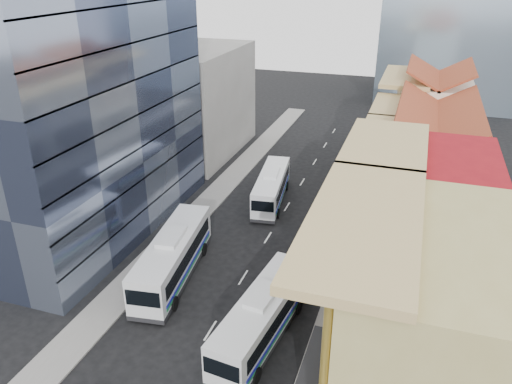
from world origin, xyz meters
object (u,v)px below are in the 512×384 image
(office_tower, at_px, (75,75))
(bus_left_far, at_px, (271,187))
(bus_left_near, at_px, (173,256))
(shophouse_tan, at_px, (425,333))
(bus_right, at_px, (262,316))

(office_tower, distance_m, bus_left_far, 22.67)
(bus_left_near, bearing_deg, shophouse_tan, -30.63)
(shophouse_tan, relative_size, bus_left_near, 1.10)
(bus_left_near, bearing_deg, office_tower, 145.79)
(bus_left_near, bearing_deg, bus_left_far, 70.31)
(shophouse_tan, relative_size, office_tower, 0.47)
(office_tower, bearing_deg, bus_left_near, -26.53)
(shophouse_tan, bearing_deg, bus_left_far, 122.93)
(shophouse_tan, distance_m, bus_left_near, 21.54)
(bus_left_near, xyz_separation_m, bus_left_far, (3.50, 16.45, -0.24))
(shophouse_tan, distance_m, bus_left_far, 29.73)
(office_tower, xyz_separation_m, bus_left_near, (11.50, -5.74, -12.96))
(office_tower, height_order, bus_left_near, office_tower)
(bus_left_near, height_order, bus_right, bus_left_near)
(office_tower, bearing_deg, bus_right, -26.82)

